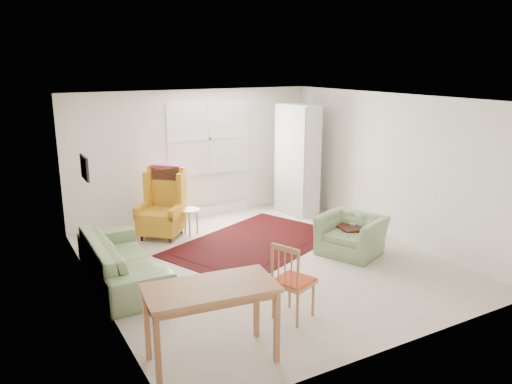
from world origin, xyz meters
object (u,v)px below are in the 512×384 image
cabinet (298,160)px  desk (212,324)px  wingback_chair (161,203)px  desk_chair (294,280)px  stool (191,222)px  armchair (351,231)px  coffee_table (352,237)px  sofa (122,251)px

cabinet → desk: size_ratio=1.67×
wingback_chair → desk_chair: bearing=-40.7°
stool → desk: bearing=-108.9°
cabinet → desk: (-3.72, -3.98, -0.68)m
armchair → desk: desk is taller
armchair → cabinet: 2.51m
wingback_chair → desk: bearing=-59.4°
wingback_chair → cabinet: bearing=44.0°
wingback_chair → armchair: bearing=-1.0°
coffee_table → stool: stool is taller
armchair → desk: (-3.19, -1.64, 0.05)m
wingback_chair → desk: (-0.79, -3.89, -0.20)m
armchair → desk_chair: (-1.96, -1.29, 0.11)m
desk_chair → armchair: bearing=-79.3°
coffee_table → desk: size_ratio=0.38×
coffee_table → stool: 2.85m
stool → desk: desk is taller
armchair → wingback_chair: 3.30m
desk → stool: bearing=71.1°
wingback_chair → sofa: bearing=-83.7°
cabinet → desk: bearing=-142.5°
cabinet → desk_chair: bearing=-133.8°
sofa → coffee_table: sofa is taller
armchair → sofa: bearing=-125.2°
wingback_chair → coffee_table: bearing=2.8°
armchair → wingback_chair: size_ratio=0.77×
sofa → armchair: size_ratio=2.28×
coffee_table → desk: 3.81m
armchair → desk: size_ratio=0.72×
cabinet → desk_chair: 4.44m
armchair → desk: bearing=-85.7°
sofa → desk: sofa is taller
cabinet → wingback_chair: bearing=172.3°
desk → desk_chair: 1.29m
cabinet → desk_chair: cabinet is taller
sofa → desk_chair: (1.52, -2.05, 0.04)m
stool → desk: (-1.29, -3.76, 0.18)m
stool → wingback_chair: bearing=165.0°
armchair → cabinet: size_ratio=0.44×
sofa → cabinet: (4.00, 1.58, 0.66)m
sofa → cabinet: bearing=-67.5°
coffee_table → desk_chair: bearing=-145.7°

